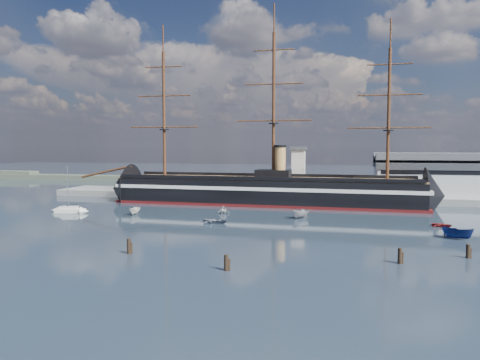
# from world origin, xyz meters

# --- Properties ---
(ground) EXTENTS (600.00, 600.00, 0.00)m
(ground) POSITION_xyz_m (0.00, 40.00, 0.00)
(ground) COLOR #223543
(ground) RESTS_ON ground
(quay) EXTENTS (180.00, 18.00, 2.00)m
(quay) POSITION_xyz_m (10.00, 76.00, 0.00)
(quay) COLOR slate
(quay) RESTS_ON ground
(quay_tower) EXTENTS (5.00, 5.00, 15.00)m
(quay_tower) POSITION_xyz_m (3.00, 73.00, 9.75)
(quay_tower) COLOR silver
(quay_tower) RESTS_ON ground
(shoreline) EXTENTS (120.00, 10.00, 4.00)m
(shoreline) POSITION_xyz_m (-139.23, 135.00, 1.45)
(shoreline) COLOR #3F4C38
(shoreline) RESTS_ON ground
(warship) EXTENTS (113.11, 18.85, 53.94)m
(warship) POSITION_xyz_m (-6.69, 60.00, 4.04)
(warship) COLOR black
(warship) RESTS_ON ground
(sailboat) EXTENTS (7.89, 3.65, 12.17)m
(sailboat) POSITION_xyz_m (-51.54, 31.50, 0.78)
(sailboat) COLOR silver
(sailboat) RESTS_ON ground
(motorboat_a) EXTENTS (6.01, 2.65, 2.34)m
(motorboat_a) POSITION_xyz_m (-33.57, 32.03, 0.00)
(motorboat_a) COLOR #EBE8CE
(motorboat_a) RESTS_ON ground
(motorboat_b) EXTENTS (1.90, 3.65, 1.63)m
(motorboat_b) POSITION_xyz_m (-10.29, 24.41, 0.00)
(motorboat_b) COLOR slate
(motorboat_b) RESTS_ON ground
(motorboat_c) EXTENTS (6.51, 5.48, 2.52)m
(motorboat_c) POSITION_xyz_m (7.59, 36.12, 0.00)
(motorboat_c) COLOR #969696
(motorboat_c) RESTS_ON ground
(motorboat_d) EXTENTS (6.33, 5.00, 2.14)m
(motorboat_d) POSITION_xyz_m (-12.49, 39.28, 0.00)
(motorboat_d) COLOR silver
(motorboat_d) RESTS_ON ground
(motorboat_e) EXTENTS (1.75, 2.78, 1.21)m
(motorboat_e) POSITION_xyz_m (38.29, 31.12, 0.00)
(motorboat_e) COLOR maroon
(motorboat_e) RESTS_ON ground
(motorboat_g) EXTENTS (5.89, 7.03, 2.72)m
(motorboat_g) POSITION_xyz_m (38.61, 17.68, 0.00)
(motorboat_g) COLOR navy
(motorboat_g) RESTS_ON ground
(piling_near_left) EXTENTS (0.64, 0.64, 3.16)m
(piling_near_left) POSITION_xyz_m (-15.58, -7.20, 0.00)
(piling_near_left) COLOR black
(piling_near_left) RESTS_ON ground
(piling_near_mid) EXTENTS (0.64, 0.64, 2.97)m
(piling_near_mid) POSITION_xyz_m (2.28, -13.42, 0.00)
(piling_near_mid) COLOR black
(piling_near_mid) RESTS_ON ground
(piling_near_right) EXTENTS (0.64, 0.64, 3.03)m
(piling_near_right) POSITION_xyz_m (26.26, -3.80, 0.00)
(piling_near_right) COLOR black
(piling_near_right) RESTS_ON ground
(piling_far_right) EXTENTS (0.64, 0.64, 2.88)m
(piling_far_right) POSITION_xyz_m (36.88, 2.09, 0.00)
(piling_far_right) COLOR black
(piling_far_right) RESTS_ON ground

